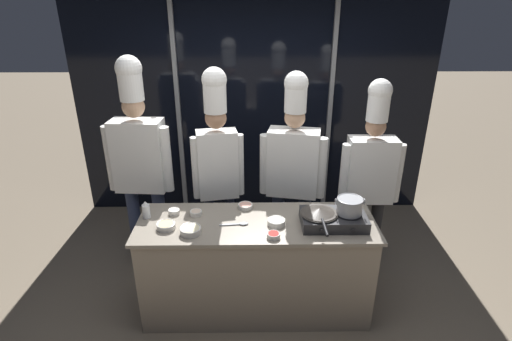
% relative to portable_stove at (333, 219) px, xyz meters
% --- Properties ---
extents(ground_plane, '(24.00, 24.00, 0.00)m').
position_rel_portable_stove_xyz_m(ground_plane, '(-0.62, 0.05, -0.94)').
color(ground_plane, '#7F705B').
extents(window_wall_back, '(4.28, 0.09, 2.70)m').
position_rel_portable_stove_xyz_m(window_wall_back, '(-0.62, 1.94, 0.41)').
color(window_wall_back, black).
rests_on(window_wall_back, ground_plane).
extents(demo_counter, '(1.96, 0.66, 0.89)m').
position_rel_portable_stove_xyz_m(demo_counter, '(-0.62, 0.05, -0.49)').
color(demo_counter, gray).
rests_on(demo_counter, ground_plane).
extents(portable_stove, '(0.52, 0.34, 0.11)m').
position_rel_portable_stove_xyz_m(portable_stove, '(0.00, 0.00, 0.00)').
color(portable_stove, '#28282B').
rests_on(portable_stove, demo_counter).
extents(frying_pan, '(0.31, 0.53, 0.04)m').
position_rel_portable_stove_xyz_m(frying_pan, '(-0.12, -0.00, 0.08)').
color(frying_pan, '#38332D').
rests_on(frying_pan, portable_stove).
extents(stock_pot, '(0.23, 0.21, 0.13)m').
position_rel_portable_stove_xyz_m(stock_pot, '(0.12, 0.00, 0.12)').
color(stock_pot, '#93969B').
rests_on(stock_pot, portable_stove).
extents(squeeze_bottle_clear, '(0.06, 0.06, 0.15)m').
position_rel_portable_stove_xyz_m(squeeze_bottle_clear, '(-1.54, 0.13, 0.02)').
color(squeeze_bottle_clear, white).
rests_on(squeeze_bottle_clear, demo_counter).
extents(prep_bowl_noodles, '(0.17, 0.17, 0.05)m').
position_rel_portable_stove_xyz_m(prep_bowl_noodles, '(-1.14, -0.12, -0.02)').
color(prep_bowl_noodles, silver).
rests_on(prep_bowl_noodles, demo_counter).
extents(prep_bowl_shrimp, '(0.13, 0.13, 0.04)m').
position_rel_portable_stove_xyz_m(prep_bowl_shrimp, '(-0.71, 0.28, -0.03)').
color(prep_bowl_shrimp, silver).
rests_on(prep_bowl_shrimp, demo_counter).
extents(prep_bowl_bell_pepper, '(0.10, 0.10, 0.04)m').
position_rel_portable_stove_xyz_m(prep_bowl_bell_pepper, '(-0.49, -0.18, -0.03)').
color(prep_bowl_bell_pepper, silver).
rests_on(prep_bowl_bell_pepper, demo_counter).
extents(prep_bowl_chicken, '(0.10, 0.10, 0.04)m').
position_rel_portable_stove_xyz_m(prep_bowl_chicken, '(-1.13, 0.16, -0.03)').
color(prep_bowl_chicken, silver).
rests_on(prep_bowl_chicken, demo_counter).
extents(prep_bowl_bean_sprouts, '(0.15, 0.15, 0.05)m').
position_rel_portable_stove_xyz_m(prep_bowl_bean_sprouts, '(-0.46, 0.01, -0.02)').
color(prep_bowl_bean_sprouts, silver).
rests_on(prep_bowl_bean_sprouts, demo_counter).
extents(prep_bowl_ginger, '(0.15, 0.15, 0.05)m').
position_rel_portable_stove_xyz_m(prep_bowl_ginger, '(-1.34, -0.04, -0.02)').
color(prep_bowl_ginger, silver).
rests_on(prep_bowl_ginger, demo_counter).
extents(prep_bowl_onion, '(0.10, 0.10, 0.04)m').
position_rel_portable_stove_xyz_m(prep_bowl_onion, '(-1.32, 0.19, -0.03)').
color(prep_bowl_onion, silver).
rests_on(prep_bowl_onion, demo_counter).
extents(serving_spoon_slotted, '(0.24, 0.05, 0.02)m').
position_rel_portable_stove_xyz_m(serving_spoon_slotted, '(-0.76, 0.01, -0.04)').
color(serving_spoon_slotted, '#B2B5BA').
rests_on(serving_spoon_slotted, demo_counter).
extents(chef_head, '(0.63, 0.28, 2.13)m').
position_rel_portable_stove_xyz_m(chef_head, '(-1.72, 0.74, 0.28)').
color(chef_head, '#2D3856').
rests_on(chef_head, ground_plane).
extents(chef_sous, '(0.48, 0.25, 2.04)m').
position_rel_portable_stove_xyz_m(chef_sous, '(-0.98, 0.67, 0.28)').
color(chef_sous, '#2D3856').
rests_on(chef_sous, ground_plane).
extents(chef_line, '(0.62, 0.34, 1.99)m').
position_rel_portable_stove_xyz_m(chef_line, '(-0.26, 0.73, 0.18)').
color(chef_line, '#2D3856').
rests_on(chef_line, ground_plane).
extents(chef_pastry, '(0.58, 0.24, 1.94)m').
position_rel_portable_stove_xyz_m(chef_pastry, '(0.46, 0.64, 0.16)').
color(chef_pastry, '#232326').
rests_on(chef_pastry, ground_plane).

